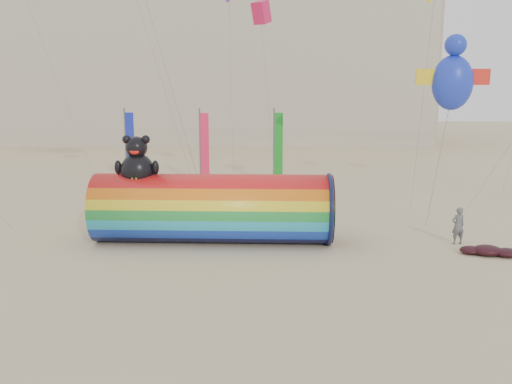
{
  "coord_description": "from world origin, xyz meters",
  "views": [
    {
      "loc": [
        1.38,
        -21.73,
        6.92
      ],
      "look_at": [
        0.5,
        1.5,
        2.4
      ],
      "focal_mm": 40.0,
      "sensor_mm": 36.0,
      "label": 1
    }
  ],
  "objects_px": {
    "hotel_building": "(163,52)",
    "fabric_bundle": "(492,251)",
    "windsock_assembly": "(213,207)",
    "kite_handler": "(458,226)"
  },
  "relations": [
    {
      "from": "hotel_building",
      "to": "windsock_assembly",
      "type": "relative_size",
      "value": 5.87
    },
    {
      "from": "hotel_building",
      "to": "windsock_assembly",
      "type": "xyz_separation_m",
      "value": [
        10.57,
        -43.59,
        -8.74
      ]
    },
    {
      "from": "windsock_assembly",
      "to": "fabric_bundle",
      "type": "relative_size",
      "value": 3.93
    },
    {
      "from": "hotel_building",
      "to": "windsock_assembly",
      "type": "height_order",
      "value": "hotel_building"
    },
    {
      "from": "kite_handler",
      "to": "fabric_bundle",
      "type": "height_order",
      "value": "kite_handler"
    },
    {
      "from": "kite_handler",
      "to": "fabric_bundle",
      "type": "relative_size",
      "value": 0.62
    },
    {
      "from": "hotel_building",
      "to": "fabric_bundle",
      "type": "bearing_deg",
      "value": -63.9
    },
    {
      "from": "windsock_assembly",
      "to": "fabric_bundle",
      "type": "height_order",
      "value": "windsock_assembly"
    },
    {
      "from": "kite_handler",
      "to": "hotel_building",
      "type": "bearing_deg",
      "value": -79.56
    },
    {
      "from": "kite_handler",
      "to": "fabric_bundle",
      "type": "bearing_deg",
      "value": 105.45
    }
  ]
}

